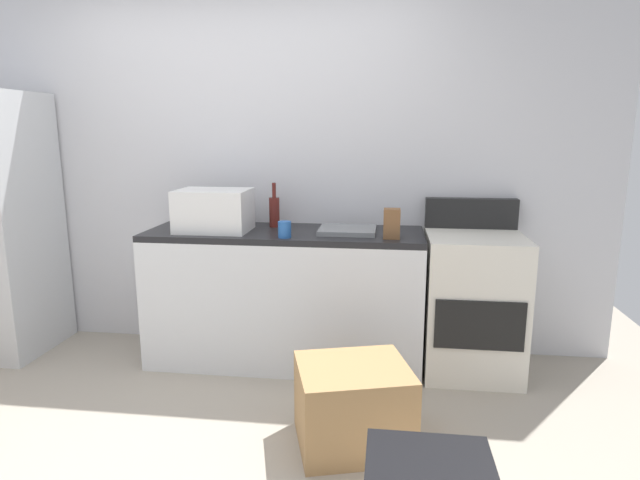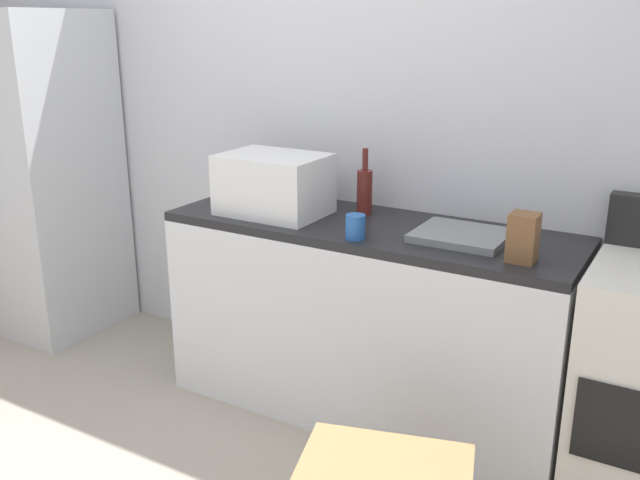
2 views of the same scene
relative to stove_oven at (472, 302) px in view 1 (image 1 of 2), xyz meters
name	(u,v)px [view 1 (image 1 of 2)]	position (x,y,z in m)	size (l,w,h in m)	color
ground_plane	(176,462)	(-1.52, -1.21, -0.47)	(6.00, 6.00, 0.00)	#9E9384
wall_back	(252,165)	(-1.52, 0.34, 0.83)	(5.00, 0.10, 2.60)	silver
kitchen_counter	(285,297)	(-1.22, -0.01, -0.02)	(1.80, 0.60, 0.90)	silver
stove_oven	(472,302)	(0.00, 0.00, 0.00)	(0.60, 0.61, 1.10)	silver
microwave	(214,210)	(-1.67, -0.07, 0.57)	(0.46, 0.34, 0.27)	white
sink_basin	(348,230)	(-0.81, -0.01, 0.45)	(0.36, 0.32, 0.03)	slate
wine_bottle	(274,211)	(-1.31, 0.13, 0.54)	(0.07, 0.07, 0.30)	#591E19
coffee_mug	(285,229)	(-1.18, -0.22, 0.48)	(0.08, 0.08, 0.10)	#2659A5
knife_block	(392,224)	(-0.53, -0.16, 0.52)	(0.10, 0.10, 0.18)	brown
cardboard_box_large	(353,405)	(-0.70, -0.94, -0.26)	(0.54, 0.47, 0.41)	#A37A4C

